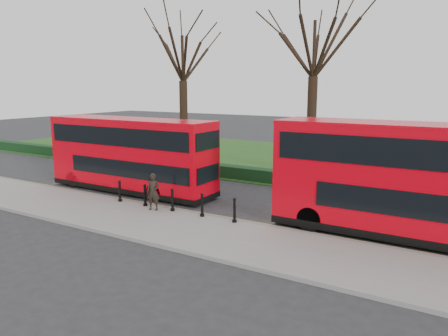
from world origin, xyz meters
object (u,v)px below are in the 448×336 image
Objects in this scene: bollard_row at (172,200)px; bus_rear at (422,183)px; bus_lead at (131,155)px; pedestrian at (153,192)px.

bollard_row is 10.39m from bus_rear.
bus_lead is at bearing 153.44° from bollard_row.
bus_rear is at bearing 11.68° from bollard_row.
bus_rear is at bearing -6.74° from pedestrian.
bus_rear is 11.22m from pedestrian.
bollard_row is at bearing -168.32° from bus_rear.
pedestrian is (3.79, -2.64, -1.02)m from bus_lead.
bollard_row is 3.89× the size of pedestrian.
pedestrian is at bearing -34.82° from bus_lead.
bus_lead is 0.91× the size of bus_rear.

